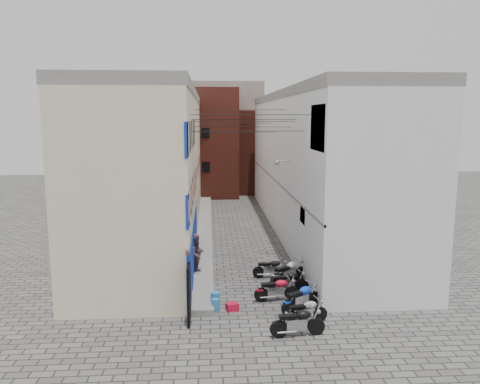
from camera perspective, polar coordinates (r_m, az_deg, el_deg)
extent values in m
plane|color=#504E4C|center=(18.32, 2.03, -14.76)|extent=(90.00, 90.00, 0.00)
cube|color=slate|center=(30.54, -4.32, -4.69)|extent=(0.90, 26.00, 0.25)
cube|color=beige|center=(30.00, -10.07, 2.95)|extent=(5.00, 26.00, 8.50)
cube|color=#C77670|center=(29.86, -5.35, 2.54)|extent=(0.10, 26.00, 0.80)
cube|color=#0B2EAF|center=(22.42, -5.74, -6.74)|extent=(0.12, 10.20, 2.40)
cube|color=#0B2EAF|center=(21.67, -5.96, 3.49)|extent=(0.10, 10.20, 4.00)
cube|color=slate|center=(29.86, -10.31, 11.56)|extent=(5.10, 26.00, 0.50)
cube|color=black|center=(17.46, -6.25, -12.14)|extent=(0.10, 1.20, 2.20)
cube|color=silver|center=(30.58, 8.93, 3.09)|extent=(5.00, 26.00, 8.50)
cube|color=#0B2EAF|center=(18.66, 9.56, 7.73)|extent=(0.10, 2.40, 1.80)
cube|color=white|center=(21.56, 7.77, -2.77)|extent=(0.08, 1.00, 0.70)
cylinder|color=#B2B2B7|center=(24.08, 5.50, 3.82)|extent=(0.80, 0.06, 0.06)
sphere|color=#B2B2B7|center=(24.02, 4.55, 3.58)|extent=(0.28, 0.28, 0.28)
cube|color=slate|center=(30.44, 9.14, 11.54)|extent=(5.10, 26.00, 0.50)
cube|color=slate|center=(30.23, 4.34, 1.49)|extent=(0.10, 26.00, 0.12)
cube|color=maroon|center=(44.72, -4.20, 6.03)|extent=(6.00, 6.00, 10.00)
cube|color=maroon|center=(47.02, 1.95, 4.98)|extent=(5.00, 6.00, 8.00)
cube|color=slate|center=(50.72, -1.90, 6.98)|extent=(8.00, 5.00, 11.00)
cube|color=black|center=(42.35, -1.45, 0.71)|extent=(2.00, 0.30, 2.40)
cylinder|color=black|center=(18.74, 1.53, 9.39)|extent=(5.20, 0.02, 0.02)
cylinder|color=black|center=(20.74, 1.00, 7.44)|extent=(5.20, 0.02, 0.02)
cylinder|color=black|center=(23.22, 0.47, 8.61)|extent=(5.20, 0.02, 0.02)
cylinder|color=black|center=(25.72, 0.05, 10.00)|extent=(5.20, 0.02, 0.02)
cylinder|color=black|center=(28.72, -0.36, 7.32)|extent=(5.20, 0.02, 0.02)
cylinder|color=black|center=(31.70, -0.70, 8.40)|extent=(5.20, 0.02, 0.02)
cylinder|color=black|center=(21.72, 0.78, 8.83)|extent=(5.65, 2.07, 0.02)
cylinder|color=black|center=(24.72, 0.21, 7.95)|extent=(5.80, 1.58, 0.02)
imported|color=#964836|center=(22.40, -5.27, -7.24)|extent=(0.65, 0.75, 1.73)
imported|color=#353650|center=(21.93, -5.30, -7.54)|extent=(1.07, 1.09, 1.77)
cylinder|color=#2884CB|center=(18.60, -3.02, -13.59)|extent=(0.36, 0.36, 0.47)
cylinder|color=#2A82D4|center=(19.00, -3.04, -12.91)|extent=(0.39, 0.39, 0.57)
cube|color=red|center=(18.65, -0.95, -13.82)|extent=(0.53, 0.46, 0.28)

